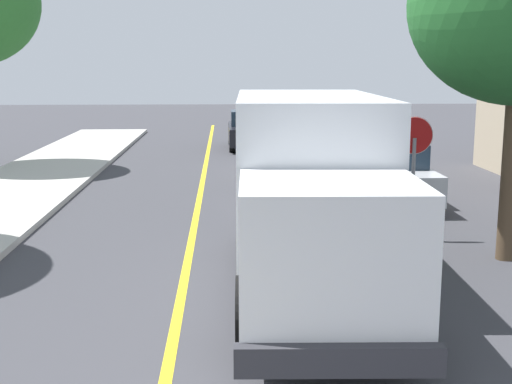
{
  "coord_description": "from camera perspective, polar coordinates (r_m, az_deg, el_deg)",
  "views": [
    {
      "loc": [
        0.74,
        -4.02,
        3.73
      ],
      "look_at": [
        1.3,
        8.31,
        1.4
      ],
      "focal_mm": 47.78,
      "sensor_mm": 36.0,
      "label": 1
    }
  ],
  "objects": [
    {
      "name": "centre_line_yellow",
      "position": [
        14.53,
        -5.45,
        -4.22
      ],
      "size": [
        0.16,
        56.0,
        0.01
      ],
      "primitive_type": "cube",
      "color": "gold",
      "rests_on": "ground"
    },
    {
      "name": "stop_sign",
      "position": [
        14.74,
        13.06,
        3.1
      ],
      "size": [
        0.8,
        0.1,
        2.65
      ],
      "color": "gray",
      "rests_on": "ground"
    },
    {
      "name": "box_truck",
      "position": [
        11.29,
        4.59,
        0.63
      ],
      "size": [
        2.64,
        7.26,
        3.2
      ],
      "color": "silver",
      "rests_on": "ground"
    },
    {
      "name": "parked_car_near",
      "position": [
        17.51,
        3.26,
        1.01
      ],
      "size": [
        1.81,
        4.4,
        1.67
      ],
      "color": "#B7B7BC",
      "rests_on": "ground"
    },
    {
      "name": "parked_car_far",
      "position": [
        30.57,
        -0.6,
        5.17
      ],
      "size": [
        1.83,
        4.41,
        1.67
      ],
      "color": "black",
      "rests_on": "ground"
    },
    {
      "name": "parked_car_mid",
      "position": [
        23.39,
        1.31,
        3.46
      ],
      "size": [
        1.91,
        4.44,
        1.67
      ],
      "color": "silver",
      "rests_on": "ground"
    },
    {
      "name": "parked_van_across",
      "position": [
        18.85,
        11.12,
        1.52
      ],
      "size": [
        1.82,
        4.41,
        1.67
      ],
      "color": "#B7B7BC",
      "rests_on": "ground"
    }
  ]
}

